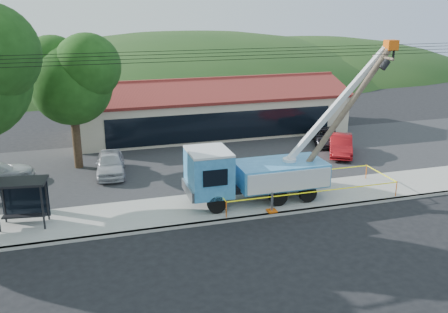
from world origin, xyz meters
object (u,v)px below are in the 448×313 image
leaning_pole (342,115)px  car_silver (111,176)px  car_red (340,156)px  bus_shelter (22,192)px  car_dark (326,145)px  utility_truck (253,172)px

leaning_pole → car_silver: leaning_pole is taller
car_silver → car_red: 16.26m
bus_shelter → car_dark: 23.19m
car_red → bus_shelter: bearing=-136.2°
bus_shelter → leaning_pole: bearing=5.9°
utility_truck → bus_shelter: bearing=178.7°
utility_truck → car_silver: utility_truck is taller
utility_truck → bus_shelter: (-11.90, 0.28, 0.06)m
utility_truck → car_red: utility_truck is taller
car_silver → car_red: size_ratio=1.00×
bus_shelter → car_dark: (21.30, 8.98, -1.87)m
car_red → car_dark: (0.37, 2.89, 0.00)m
leaning_pole → car_dark: (4.33, 9.58, -4.73)m
utility_truck → leaning_pole: (5.07, -0.32, 2.92)m
leaning_pole → car_silver: 14.96m
leaning_pole → car_dark: leaning_pole is taller
car_silver → car_dark: car_silver is taller
car_silver → car_red: bearing=3.2°
bus_shelter → car_silver: bearing=62.2°
bus_shelter → car_red: 21.88m
bus_shelter → car_red: size_ratio=0.60×
utility_truck → car_silver: (-7.23, 6.77, -1.82)m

